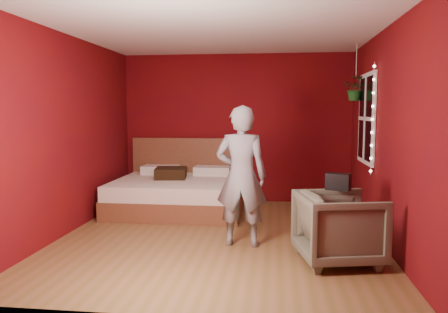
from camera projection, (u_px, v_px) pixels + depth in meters
floor at (220, 236)px, 5.64m from camera, size 4.50×4.50×0.00m
room_walls at (220, 105)px, 5.46m from camera, size 4.04×4.54×2.62m
window at (366, 119)px, 6.14m from camera, size 0.05×0.97×1.27m
fairy_lights at (372, 119)px, 5.62m from camera, size 0.04×0.04×1.45m
bed at (180, 192)px, 7.12m from camera, size 2.05×1.74×1.13m
person at (241, 176)px, 5.17m from camera, size 0.62×0.42×1.67m
armchair at (339, 228)px, 4.62m from camera, size 0.98×0.97×0.75m
handbag at (338, 182)px, 4.72m from camera, size 0.28×0.22×0.18m
throw_pillow at (171, 173)px, 7.12m from camera, size 0.55×0.55×0.17m
hanging_plant at (356, 89)px, 6.53m from camera, size 0.41×0.39×0.84m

